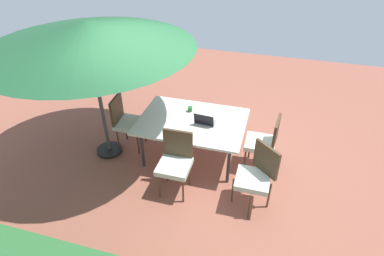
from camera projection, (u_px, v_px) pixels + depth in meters
ground_plane at (192, 156)px, 5.51m from camera, size 10.00×10.00×0.02m
dining_table at (192, 123)px, 5.11m from camera, size 1.71×1.22×0.74m
patio_umbrella at (88, 35)px, 4.41m from camera, size 3.07×3.07×2.29m
chair_north at (175, 160)px, 4.56m from camera, size 0.46×0.46×0.98m
chair_northwest at (257, 175)px, 4.32m from camera, size 0.58×0.59×0.98m
chair_east at (126, 120)px, 5.43m from camera, size 0.47×0.46×0.98m
chair_west at (265, 141)px, 4.95m from camera, size 0.48×0.47×0.98m
laptop at (205, 121)px, 4.98m from camera, size 0.34×0.27×0.21m
cup at (190, 109)px, 5.29m from camera, size 0.08×0.08×0.09m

